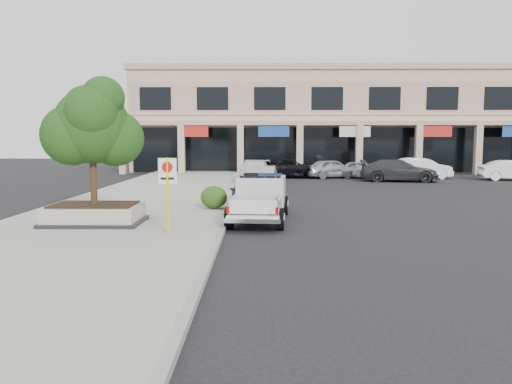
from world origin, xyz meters
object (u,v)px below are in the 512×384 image
(lot_car_a, at_px, (332,169))
(lot_car_e, at_px, (362,169))
(curb_car_b, at_px, (262,178))
(planter_tree, at_px, (97,127))
(lot_car_f, at_px, (512,170))
(lot_car_b, at_px, (420,169))
(no_parking_sign, at_px, (168,185))
(pickup_truck, at_px, (259,199))
(lot_car_c, at_px, (399,170))
(curb_car_a, at_px, (251,193))
(planter, at_px, (95,214))
(curb_car_c, at_px, (254,172))
(curb_car_d, at_px, (261,169))
(lot_car_d, at_px, (290,168))

(lot_car_a, xyz_separation_m, lot_car_e, (2.26, -0.24, -0.05))
(curb_car_b, height_order, lot_car_a, lot_car_a)
(planter_tree, height_order, lot_car_a, planter_tree)
(curb_car_b, distance_m, lot_car_e, 11.77)
(lot_car_a, xyz_separation_m, lot_car_f, (12.66, -2.09, -0.00))
(lot_car_a, height_order, lot_car_b, lot_car_b)
(no_parking_sign, xyz_separation_m, lot_car_a, (8.27, 23.31, -0.91))
(lot_car_b, distance_m, lot_car_e, 4.18)
(pickup_truck, distance_m, lot_car_a, 20.81)
(lot_car_c, relative_size, lot_car_f, 1.22)
(curb_car_a, xyz_separation_m, lot_car_c, (10.16, 14.15, 0.05))
(no_parking_sign, height_order, curb_car_a, no_parking_sign)
(planter, relative_size, lot_car_b, 0.67)
(curb_car_c, bearing_deg, curb_car_a, -85.37)
(curb_car_a, xyz_separation_m, curb_car_c, (-0.01, 12.70, 0.04))
(no_parking_sign, bearing_deg, lot_car_c, 58.32)
(curb_car_d, relative_size, lot_car_e, 1.29)
(planter_tree, relative_size, curb_car_b, 0.94)
(lot_car_b, relative_size, lot_car_c, 0.90)
(pickup_truck, distance_m, lot_car_f, 25.57)
(curb_car_b, height_order, lot_car_d, lot_car_d)
(planter_tree, distance_m, curb_car_b, 13.66)
(planter_tree, bearing_deg, curb_car_c, 73.32)
(curb_car_b, relative_size, curb_car_c, 0.81)
(planter_tree, bearing_deg, pickup_truck, 13.27)
(curb_car_a, xyz_separation_m, lot_car_f, (18.56, 15.06, -0.01))
(curb_car_c, bearing_deg, curb_car_b, -79.07)
(pickup_truck, bearing_deg, lot_car_d, 88.60)
(no_parking_sign, xyz_separation_m, lot_car_d, (5.10, 23.62, -0.90))
(no_parking_sign, height_order, lot_car_a, no_parking_sign)
(curb_car_a, relative_size, lot_car_e, 1.09)
(no_parking_sign, bearing_deg, pickup_truck, 49.72)
(planter, distance_m, lot_car_d, 23.21)
(lot_car_c, distance_m, lot_car_e, 3.41)
(planter, height_order, curb_car_d, curb_car_d)
(pickup_truck, relative_size, lot_car_a, 1.24)
(curb_car_c, bearing_deg, lot_car_c, 12.71)
(curb_car_d, xyz_separation_m, lot_car_f, (18.08, -1.49, 0.02))
(no_parking_sign, distance_m, lot_car_b, 26.59)
(lot_car_e, xyz_separation_m, lot_car_f, (10.40, -1.85, 0.05))
(curb_car_a, xyz_separation_m, lot_car_a, (5.90, 17.15, -0.00))
(lot_car_a, height_order, lot_car_f, lot_car_a)
(curb_car_d, bearing_deg, lot_car_f, 2.07)
(curb_car_a, relative_size, lot_car_b, 0.89)
(planter, relative_size, pickup_truck, 0.61)
(planter_tree, xyz_separation_m, lot_car_a, (10.97, 21.35, -2.69))
(planter, relative_size, lot_car_d, 0.60)
(planter_tree, xyz_separation_m, lot_car_f, (23.63, 19.26, -2.69))
(planter, height_order, curb_car_a, curb_car_a)
(no_parking_sign, height_order, lot_car_f, no_parking_sign)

